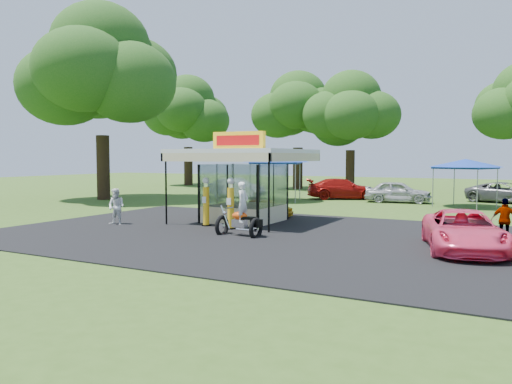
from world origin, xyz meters
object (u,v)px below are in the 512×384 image
bg_car_b (343,189)px  bg_car_a (237,188)px  bg_car_c (398,192)px  motorcycle (241,215)px  kiosk_car (266,208)px  bg_car_d (506,193)px  gas_pump_left (206,203)px  tent_east (466,164)px  tent_west (276,159)px  pink_sedan (463,231)px  spectator_west (116,207)px  gas_station_kiosk (244,184)px  gas_pump_right (231,205)px  spectator_east_b (505,220)px

bg_car_b → bg_car_a: bearing=80.2°
bg_car_c → motorcycle: bearing=165.3°
bg_car_c → kiosk_car: bearing=152.2°
kiosk_car → bg_car_d: bearing=-36.0°
bg_car_c → gas_pump_left: bearing=155.1°
bg_car_d → tent_east: bearing=170.0°
bg_car_a → bg_car_b: bg_car_b is taller
bg_car_d → tent_west: tent_west is taller
pink_sedan → bg_car_b: size_ratio=0.93×
motorcycle → bg_car_b: motorcycle is taller
bg_car_a → tent_west: bearing=-97.6°
spectator_west → bg_car_b: spectator_west is taller
bg_car_b → kiosk_car: bearing=152.3°
gas_station_kiosk → bg_car_d: (10.50, 16.67, -1.10)m
gas_pump_right → kiosk_car: (-0.73, 4.64, -0.57)m
spectator_east_b → tent_east: size_ratio=0.37×
gas_station_kiosk → motorcycle: bearing=-62.1°
motorcycle → kiosk_car: 6.33m
spectator_west → bg_car_a: size_ratio=0.37×
gas_pump_left → bg_car_b: size_ratio=0.42×
gas_station_kiosk → motorcycle: size_ratio=2.49×
motorcycle → bg_car_a: size_ratio=0.49×
motorcycle → bg_car_d: (8.49, 20.46, -0.16)m
gas_pump_left → pink_sedan: 10.52m
kiosk_car → pink_sedan: size_ratio=0.59×
motorcycle → spectator_west: (-6.56, 0.24, -0.03)m
gas_station_kiosk → bg_car_a: bearing=121.7°
bg_car_d → tent_east: size_ratio=1.17×
gas_station_kiosk → kiosk_car: gas_station_kiosk is taller
gas_station_kiosk → tent_west: size_ratio=1.17×
gas_station_kiosk → tent_east: size_ratio=1.29×
spectator_east_b → bg_car_d: 17.03m
spectator_east_b → spectator_west: bearing=7.2°
bg_car_b → bg_car_d: 10.70m
tent_west → gas_station_kiosk: bearing=-71.7°
motorcycle → bg_car_a: (-9.44, 15.83, -0.12)m
gas_pump_right → spectator_west: bearing=-168.2°
gas_pump_left → bg_car_d: size_ratio=0.44×
gas_pump_left → motorcycle: gas_pump_left is taller
spectator_west → tent_east: 20.58m
spectator_west → bg_car_d: spectator_west is taller
bg_car_b → tent_west: (-3.61, -3.60, 2.17)m
pink_sedan → spectator_east_b: 2.94m
pink_sedan → spectator_west: (-14.32, -0.47, 0.16)m
gas_pump_left → bg_car_a: bearing=115.4°
gas_pump_left → tent_west: bearing=102.5°
kiosk_car → tent_east: tent_east is taller
gas_pump_right → spectator_east_b: bearing=11.6°
spectator_east_b → tent_west: tent_west is taller
kiosk_car → bg_car_c: 12.05m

